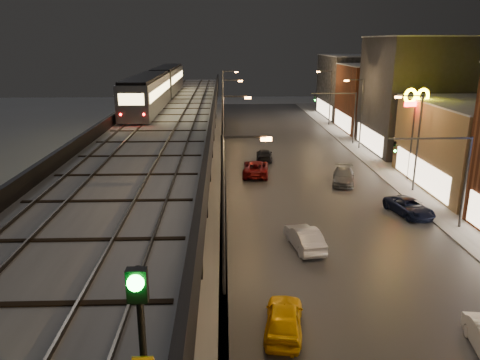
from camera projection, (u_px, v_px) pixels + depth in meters
name	position (u px, v px, depth m)	size (l,w,h in m)	color
road_surface	(305.00, 180.00, 47.28)	(17.00, 120.00, 0.06)	#46474D
sidewalk_right	(402.00, 179.00, 47.61)	(4.00, 120.00, 0.14)	#9FA1A8
under_viaduct_pavement	(171.00, 181.00, 46.82)	(11.00, 120.00, 0.06)	#9FA1A8
elevated_viaduct	(164.00, 132.00, 42.21)	(9.00, 100.00, 6.30)	black
viaduct_trackbed	(164.00, 124.00, 42.11)	(8.40, 100.00, 0.32)	#B2B7C1
viaduct_parapet_streetside	(212.00, 118.00, 42.16)	(0.30, 100.00, 1.10)	black
viaduct_parapet_far	(115.00, 119.00, 41.86)	(0.30, 100.00, 1.10)	black
building_d	(421.00, 95.00, 58.29)	(12.20, 13.20, 14.16)	#303035
building_e	(382.00, 98.00, 72.28)	(12.20, 12.20, 10.16)	brown
building_f	(358.00, 87.00, 85.55)	(12.20, 16.20, 11.16)	#3C3C3D
streetlight_left_1	(228.00, 206.00, 24.45)	(2.57, 0.28, 9.00)	#38383A
streetlight_left_2	(226.00, 138.00, 41.70)	(2.57, 0.28, 9.00)	#38383A
streetlight_right_2	(415.00, 137.00, 42.28)	(2.56, 0.28, 9.00)	#38383A
streetlight_left_3	(225.00, 110.00, 58.95)	(2.57, 0.28, 9.00)	#38383A
streetlight_right_3	(360.00, 109.00, 59.53)	(2.56, 0.28, 9.00)	#38383A
streetlight_left_4	(225.00, 94.00, 76.19)	(2.57, 0.28, 9.00)	#38383A
streetlight_right_4	(329.00, 94.00, 76.77)	(2.56, 0.28, 9.00)	#38383A
traffic_light_rig_a	(451.00, 171.00, 33.84)	(6.10, 0.34, 7.00)	#38383A
traffic_light_rig_b	(346.00, 111.00, 62.58)	(6.10, 0.34, 7.00)	#38383A
subway_train	(159.00, 85.00, 57.13)	(2.95, 36.01, 3.53)	gray
rail_signal	(140.00, 318.00, 7.98)	(0.38, 0.45, 3.28)	black
car_taxi	(284.00, 319.00, 22.33)	(1.76, 4.38, 1.49)	#FCB904
car_near_white	(305.00, 238.00, 31.47)	(1.61, 4.60, 1.52)	white
car_mid_silver	(256.00, 169.00, 48.76)	(2.54, 5.52, 1.53)	maroon
car_mid_dark	(264.00, 155.00, 54.85)	(1.83, 4.50, 1.30)	black
car_onc_dark	(409.00, 208.00, 37.58)	(2.20, 4.76, 1.32)	#141B3C
car_onc_white	(343.00, 177.00, 45.93)	(2.03, 5.00, 1.45)	gray
sign_mcdonalds	(416.00, 107.00, 45.30)	(2.73, 0.78, 9.21)	#38383A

